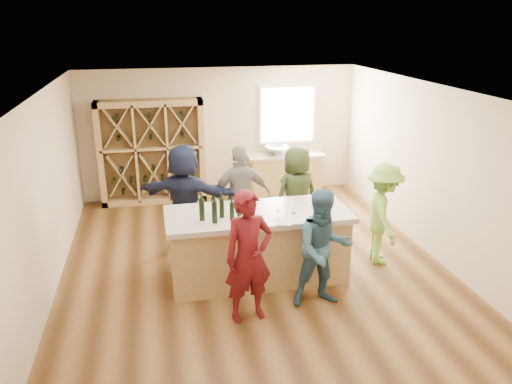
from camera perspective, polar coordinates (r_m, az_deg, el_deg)
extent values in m
cube|color=brown|center=(8.26, -0.40, -8.38)|extent=(6.00, 7.00, 0.10)
cube|color=white|center=(7.37, -0.45, 12.00)|extent=(6.00, 7.00, 0.10)
cube|color=beige|center=(11.07, -4.11, 6.84)|extent=(6.00, 0.10, 2.80)
cube|color=beige|center=(4.57, 8.70, -12.51)|extent=(6.00, 0.10, 2.80)
cube|color=beige|center=(7.72, -23.20, -0.33)|extent=(0.10, 7.00, 2.80)
cube|color=beige|center=(8.79, 19.47, 2.43)|extent=(0.10, 7.00, 2.80)
cube|color=white|center=(11.22, 3.60, 8.84)|extent=(1.30, 0.06, 1.30)
cube|color=white|center=(11.19, 3.64, 8.81)|extent=(1.18, 0.01, 1.18)
cube|color=tan|center=(10.77, -11.81, 4.48)|extent=(2.20, 0.45, 2.20)
cube|color=tan|center=(11.26, 3.33, 1.96)|extent=(1.60, 0.58, 0.86)
cube|color=#BAAD99|center=(11.13, 3.37, 4.22)|extent=(1.70, 0.62, 0.06)
imported|color=silver|center=(11.05, 2.38, 4.78)|extent=(0.54, 0.54, 0.19)
cylinder|color=silver|center=(11.21, 2.16, 5.29)|extent=(0.02, 0.02, 0.30)
cube|color=tan|center=(7.59, 0.21, -6.36)|extent=(2.60, 1.00, 1.00)
cube|color=#BAAD99|center=(7.37, 0.21, -2.58)|extent=(2.72, 1.12, 0.08)
cylinder|color=black|center=(7.05, -6.22, -2.00)|extent=(0.10, 0.10, 0.32)
cylinder|color=black|center=(6.94, -4.76, -2.31)|extent=(0.10, 0.10, 0.32)
cylinder|color=black|center=(7.13, -3.94, -1.81)|extent=(0.07, 0.07, 0.29)
cylinder|color=black|center=(7.02, -2.76, -2.23)|extent=(0.07, 0.07, 0.27)
cylinder|color=black|center=(7.10, -1.91, -1.87)|extent=(0.08, 0.08, 0.29)
cone|color=white|center=(6.85, -1.14, -3.26)|extent=(0.07, 0.07, 0.16)
cone|color=white|center=(7.00, 2.49, -2.75)|extent=(0.07, 0.07, 0.16)
cone|color=white|center=(7.11, 6.44, -2.47)|extent=(0.08, 0.08, 0.17)
cone|color=white|center=(7.29, 4.36, -1.80)|extent=(0.08, 0.08, 0.18)
cone|color=white|center=(7.36, 8.31, -1.72)|extent=(0.08, 0.08, 0.19)
cube|color=white|center=(6.93, -1.57, -3.69)|extent=(0.32, 0.36, 0.00)
cube|color=white|center=(7.04, 3.21, -3.36)|extent=(0.31, 0.36, 0.00)
cube|color=white|center=(7.19, 7.13, -2.96)|extent=(0.32, 0.37, 0.00)
imported|color=#590F14|center=(6.45, -0.84, -7.41)|extent=(0.72, 0.58, 1.78)
imported|color=#335972|center=(6.84, 7.72, -6.47)|extent=(0.81, 0.45, 1.67)
imported|color=#8CC64C|center=(8.21, 14.28, -2.44)|extent=(0.68, 1.14, 1.66)
imported|color=slate|center=(8.53, -1.72, -0.53)|extent=(1.07, 0.58, 1.78)
imported|color=#263319|center=(8.78, 4.65, -0.26)|extent=(0.96, 0.77, 1.71)
imported|color=#191E38|center=(8.49, -8.12, -0.60)|extent=(1.82, 1.21, 1.85)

